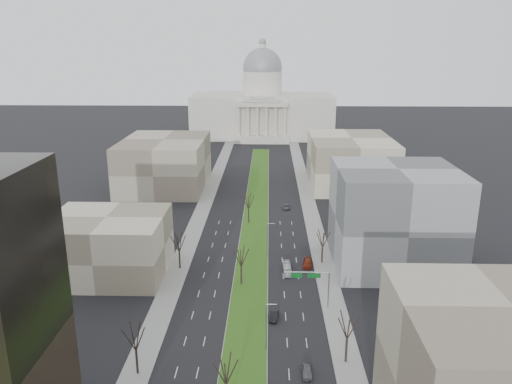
% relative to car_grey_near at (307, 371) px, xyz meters
% --- Properties ---
extents(ground, '(600.00, 600.00, 0.00)m').
position_rel_car_grey_near_xyz_m(ground, '(-10.39, 71.46, -0.72)').
color(ground, black).
rests_on(ground, ground).
extents(median, '(8.00, 222.03, 0.20)m').
position_rel_car_grey_near_xyz_m(median, '(-10.39, 70.45, -0.61)').
color(median, '#999993').
rests_on(median, ground).
extents(sidewalk_left, '(5.00, 330.00, 0.15)m').
position_rel_car_grey_near_xyz_m(sidewalk_left, '(-27.89, 46.46, -0.64)').
color(sidewalk_left, gray).
rests_on(sidewalk_left, ground).
extents(sidewalk_right, '(5.00, 330.00, 0.15)m').
position_rel_car_grey_near_xyz_m(sidewalk_right, '(7.11, 46.46, -0.64)').
color(sidewalk_right, gray).
rests_on(sidewalk_right, ground).
extents(capitol, '(80.00, 46.00, 55.00)m').
position_rel_car_grey_near_xyz_m(capitol, '(-10.39, 221.05, 15.59)').
color(capitol, beige).
rests_on(capitol, ground).
extents(building_beige_left, '(26.00, 22.00, 14.00)m').
position_rel_car_grey_near_xyz_m(building_beige_left, '(-43.39, 36.46, 6.28)').
color(building_beige_left, gray).
rests_on(building_beige_left, ground).
extents(building_grey_right, '(28.00, 26.00, 24.00)m').
position_rel_car_grey_near_xyz_m(building_grey_right, '(23.61, 43.46, 11.28)').
color(building_grey_right, slate).
rests_on(building_grey_right, ground).
extents(building_far_left, '(30.00, 40.00, 18.00)m').
position_rel_car_grey_near_xyz_m(building_far_left, '(-45.39, 111.46, 8.28)').
color(building_far_left, gray).
rests_on(building_far_left, ground).
extents(building_far_right, '(30.00, 40.00, 18.00)m').
position_rel_car_grey_near_xyz_m(building_far_right, '(24.61, 116.46, 8.28)').
color(building_far_right, gray).
rests_on(building_far_right, ground).
extents(tree_left_mid, '(5.40, 5.40, 9.72)m').
position_rel_car_grey_near_xyz_m(tree_left_mid, '(-27.59, -0.54, 6.28)').
color(tree_left_mid, black).
rests_on(tree_left_mid, ground).
extents(tree_left_far, '(5.28, 5.28, 9.50)m').
position_rel_car_grey_near_xyz_m(tree_left_far, '(-27.59, 39.46, 6.13)').
color(tree_left_far, black).
rests_on(tree_left_far, ground).
extents(tree_right_mid, '(5.52, 5.52, 9.94)m').
position_rel_car_grey_near_xyz_m(tree_right_mid, '(6.81, 3.46, 6.44)').
color(tree_right_mid, black).
rests_on(tree_right_mid, ground).
extents(tree_right_far, '(5.04, 5.04, 9.07)m').
position_rel_car_grey_near_xyz_m(tree_right_far, '(6.81, 43.46, 5.81)').
color(tree_right_far, black).
rests_on(tree_right_far, ground).
extents(tree_median_a, '(5.40, 5.40, 9.72)m').
position_rel_car_grey_near_xyz_m(tree_median_a, '(-12.39, -8.54, 6.28)').
color(tree_median_a, black).
rests_on(tree_median_a, ground).
extents(tree_median_b, '(5.40, 5.40, 9.72)m').
position_rel_car_grey_near_xyz_m(tree_median_b, '(-12.39, 31.46, 6.28)').
color(tree_median_b, black).
rests_on(tree_median_b, ground).
extents(tree_median_c, '(5.40, 5.40, 9.72)m').
position_rel_car_grey_near_xyz_m(tree_median_c, '(-12.39, 71.46, 6.28)').
color(tree_median_c, black).
rests_on(tree_median_c, ground).
extents(streetlamp_median_b, '(1.90, 0.20, 9.16)m').
position_rel_car_grey_near_xyz_m(streetlamp_median_b, '(-6.63, 6.46, 4.09)').
color(streetlamp_median_b, gray).
rests_on(streetlamp_median_b, ground).
extents(streetlamp_median_c, '(1.90, 0.20, 9.16)m').
position_rel_car_grey_near_xyz_m(streetlamp_median_c, '(-6.63, 46.46, 4.09)').
color(streetlamp_median_c, gray).
rests_on(streetlamp_median_c, ground).
extents(mast_arm_signs, '(9.12, 0.24, 8.09)m').
position_rel_car_grey_near_xyz_m(mast_arm_signs, '(3.10, 21.49, 5.39)').
color(mast_arm_signs, gray).
rests_on(mast_arm_signs, ground).
extents(car_grey_near, '(1.70, 4.20, 1.43)m').
position_rel_car_grey_near_xyz_m(car_grey_near, '(0.00, 0.00, 0.00)').
color(car_grey_near, '#53545C').
rests_on(car_grey_near, ground).
extents(car_black, '(2.02, 4.48, 1.43)m').
position_rel_car_grey_near_xyz_m(car_black, '(-5.19, 17.06, -0.00)').
color(car_black, black).
rests_on(car_black, ground).
extents(car_red, '(2.74, 5.42, 1.51)m').
position_rel_car_grey_near_xyz_m(car_red, '(3.11, 41.62, 0.04)').
color(car_red, maroon).
rests_on(car_red, ground).
extents(car_grey_far, '(2.32, 4.73, 1.29)m').
position_rel_car_grey_near_xyz_m(car_grey_far, '(-0.60, 85.71, -0.07)').
color(car_grey_far, '#4C5054').
rests_on(car_grey_far, ground).
extents(box_van, '(1.84, 6.99, 1.93)m').
position_rel_car_grey_near_xyz_m(box_van, '(-1.95, 38.12, 0.25)').
color(box_van, white).
rests_on(box_van, ground).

